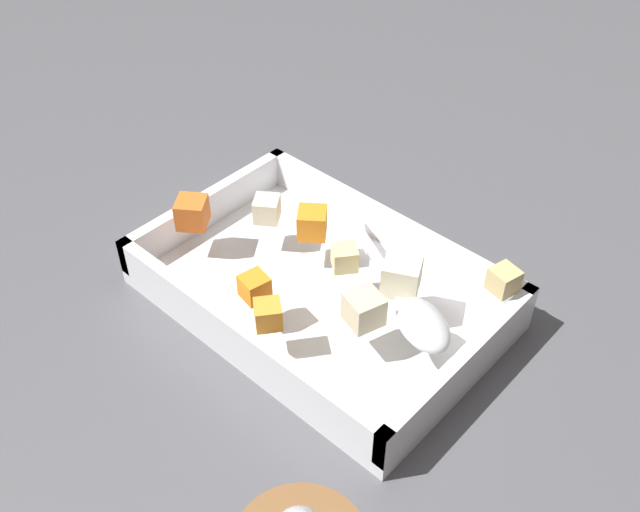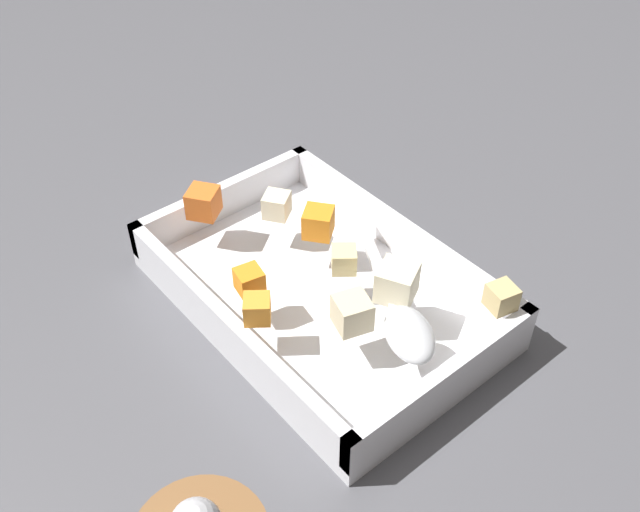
# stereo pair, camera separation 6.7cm
# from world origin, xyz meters

# --- Properties ---
(ground_plane) EXTENTS (4.00, 4.00, 0.00)m
(ground_plane) POSITION_xyz_m (0.00, 0.00, 0.00)
(ground_plane) COLOR #4C4C51
(baking_dish) EXTENTS (0.33, 0.22, 0.05)m
(baking_dish) POSITION_xyz_m (0.02, 0.01, 0.02)
(baking_dish) COLOR silver
(baking_dish) RESTS_ON ground_plane
(carrot_chunk_back_center) EXTENTS (0.03, 0.03, 0.02)m
(carrot_chunk_back_center) POSITION_xyz_m (-0.00, 0.09, 0.06)
(carrot_chunk_back_center) COLOR orange
(carrot_chunk_back_center) RESTS_ON baking_dish
(carrot_chunk_far_right) EXTENTS (0.04, 0.04, 0.03)m
(carrot_chunk_far_right) POSITION_xyz_m (0.05, -0.02, 0.07)
(carrot_chunk_far_right) COLOR orange
(carrot_chunk_far_right) RESTS_ON baking_dish
(carrot_chunk_front_center) EXTENTS (0.04, 0.04, 0.03)m
(carrot_chunk_front_center) POSITION_xyz_m (0.15, 0.05, 0.07)
(carrot_chunk_front_center) COLOR orange
(carrot_chunk_front_center) RESTS_ON baking_dish
(carrot_chunk_near_spoon) EXTENTS (0.03, 0.03, 0.02)m
(carrot_chunk_near_spoon) POSITION_xyz_m (0.03, 0.08, 0.06)
(carrot_chunk_near_spoon) COLOR orange
(carrot_chunk_near_spoon) RESTS_ON baking_dish
(potato_chunk_mid_right) EXTENTS (0.04, 0.04, 0.03)m
(potato_chunk_mid_right) POSITION_xyz_m (-0.06, 0.04, 0.07)
(potato_chunk_mid_right) COLOR beige
(potato_chunk_mid_right) RESTS_ON baking_dish
(potato_chunk_center) EXTENTS (0.04, 0.04, 0.03)m
(potato_chunk_center) POSITION_xyz_m (-0.06, -0.02, 0.07)
(potato_chunk_center) COLOR beige
(potato_chunk_center) RESTS_ON baking_dish
(potato_chunk_corner_sw) EXTENTS (0.03, 0.03, 0.02)m
(potato_chunk_corner_sw) POSITION_xyz_m (-0.00, -0.01, 0.06)
(potato_chunk_corner_sw) COLOR #E0CC89
(potato_chunk_corner_sw) RESTS_ON baking_dish
(potato_chunk_heap_side) EXTENTS (0.03, 0.03, 0.02)m
(potato_chunk_heap_side) POSITION_xyz_m (0.10, -0.01, 0.07)
(potato_chunk_heap_side) COLOR beige
(potato_chunk_heap_side) RESTS_ON baking_dish
(potato_chunk_under_handle) EXTENTS (0.03, 0.03, 0.02)m
(potato_chunk_under_handle) POSITION_xyz_m (-0.12, -0.08, 0.06)
(potato_chunk_under_handle) COLOR tan
(potato_chunk_under_handle) RESTS_ON baking_dish
(serving_spoon) EXTENTS (0.20, 0.12, 0.02)m
(serving_spoon) POSITION_xyz_m (-0.09, 0.01, 0.06)
(serving_spoon) COLOR silver
(serving_spoon) RESTS_ON baking_dish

